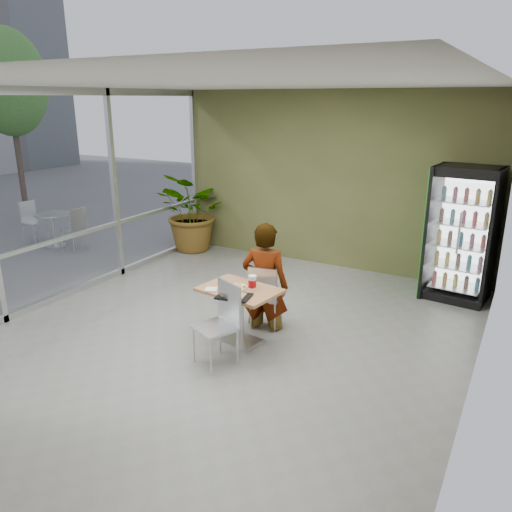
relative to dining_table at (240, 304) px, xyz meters
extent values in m
plane|color=gray|center=(-0.25, 0.07, -0.54)|extent=(7.00, 7.00, 0.00)
cube|color=tan|center=(0.00, 0.00, 0.19)|extent=(1.05, 0.81, 0.04)
cylinder|color=#BCBEC1|center=(0.00, 0.00, -0.18)|extent=(0.10, 0.10, 0.71)
cube|color=#BCBEC1|center=(0.00, 0.00, -0.52)|extent=(0.53, 0.45, 0.04)
cube|color=#BCBEC1|center=(0.05, 0.63, -0.11)|extent=(0.46, 0.46, 0.03)
cube|color=#BCBEC1|center=(0.09, 0.44, 0.13)|extent=(0.40, 0.10, 0.47)
cylinder|color=#BCBEC1|center=(0.19, 0.83, -0.32)|extent=(0.02, 0.02, 0.43)
cylinder|color=#BCBEC1|center=(-0.15, 0.77, -0.32)|extent=(0.02, 0.02, 0.43)
cylinder|color=#BCBEC1|center=(0.25, 0.49, -0.32)|extent=(0.02, 0.02, 0.43)
cylinder|color=#BCBEC1|center=(-0.09, 0.43, -0.32)|extent=(0.02, 0.02, 0.43)
cube|color=#BCBEC1|center=(0.02, -0.61, -0.07)|extent=(0.58, 0.58, 0.03)
cube|color=#BCBEC1|center=(0.11, -0.41, 0.20)|extent=(0.42, 0.20, 0.52)
cylinder|color=#BCBEC1|center=(-0.22, -0.70, -0.30)|extent=(0.03, 0.03, 0.47)
cylinder|color=#BCBEC1|center=(0.12, -0.85, -0.30)|extent=(0.03, 0.03, 0.47)
cylinder|color=#BCBEC1|center=(-0.08, -0.36, -0.30)|extent=(0.03, 0.03, 0.47)
cylinder|color=#BCBEC1|center=(0.27, -0.51, -0.30)|extent=(0.03, 0.03, 0.47)
imported|color=black|center=(0.05, 0.58, 0.06)|extent=(0.73, 0.54, 1.79)
cylinder|color=white|center=(-0.05, 0.01, 0.22)|extent=(0.26, 0.26, 0.01)
cylinder|color=white|center=(0.16, 0.05, 0.30)|extent=(0.10, 0.10, 0.17)
cylinder|color=#B40B0F|center=(0.16, 0.05, 0.30)|extent=(0.10, 0.10, 0.10)
cylinder|color=white|center=(0.16, 0.05, 0.39)|extent=(0.10, 0.10, 0.01)
cube|color=white|center=(-0.28, -0.22, 0.22)|extent=(0.19, 0.19, 0.02)
cube|color=black|center=(0.09, -0.28, 0.23)|extent=(0.45, 0.36, 0.02)
cube|color=black|center=(2.19, 2.99, 0.51)|extent=(1.01, 0.82, 2.08)
cube|color=green|center=(1.72, 2.99, 0.51)|extent=(0.09, 0.71, 2.04)
cube|color=white|center=(2.19, 2.64, 0.53)|extent=(0.75, 0.09, 1.67)
imported|color=#245B26|center=(-2.94, 3.09, 0.27)|extent=(1.82, 1.71, 1.62)
camera|label=1|loc=(3.04, -5.01, 2.50)|focal=35.00mm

